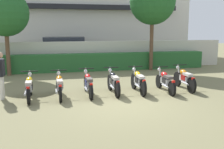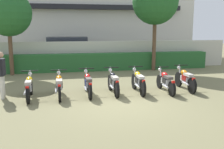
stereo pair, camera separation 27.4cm
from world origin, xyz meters
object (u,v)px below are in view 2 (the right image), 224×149
Objects in this scene: motorcycle_in_row_3 at (113,82)px; inspector_person at (1,71)px; motorcycle_in_row_2 at (88,83)px; tree_far_side at (155,2)px; motorcycle_in_row_5 at (166,81)px; tree_near_inspector at (8,13)px; motorcycle_in_row_0 at (29,87)px; parked_car at (70,51)px; motorcycle_in_row_1 at (59,85)px; motorcycle_in_row_4 at (138,81)px; motorcycle_in_row_6 at (185,79)px.

inspector_person reaches higher than motorcycle_in_row_3.
tree_far_side is at bearing -41.39° from motorcycle_in_row_2.
tree_far_side reaches higher than motorcycle_in_row_5.
tree_near_inspector reaches higher than motorcycle_in_row_0.
parked_car is 2.58× the size of motorcycle_in_row_1.
motorcycle_in_row_4 is (-2.51, -5.12, -3.50)m from tree_far_side.
parked_car is at bearing 72.20° from inspector_person.
motorcycle_in_row_4 is (2.23, -8.80, -0.48)m from parked_car.
tree_near_inspector is 7.30m from motorcycle_in_row_3.
motorcycle_in_row_1 is 0.94× the size of motorcycle_in_row_6.
parked_car is 5.47m from tree_near_inspector.
parked_car is 2.43× the size of motorcycle_in_row_6.
tree_near_inspector is 2.40× the size of motorcycle_in_row_0.
motorcycle_in_row_0 is 1.04m from motorcycle_in_row_1.
motorcycle_in_row_2 is (3.53, -5.03, -2.79)m from tree_near_inspector.
motorcycle_in_row_5 is at bearing -2.80° from inspector_person.
motorcycle_in_row_3 is 0.97× the size of motorcycle_in_row_5.
motorcycle_in_row_0 is 3.07m from motorcycle_in_row_3.
motorcycle_in_row_2 is (0.27, -8.78, -0.49)m from parked_car.
inspector_person is at bearing 91.30° from motorcycle_in_row_6.
parked_car is at bearing -12.97° from motorcycle_in_row_0.
motorcycle_in_row_0 is at bearing -96.57° from parked_car.
motorcycle_in_row_5 is (3.30, -8.92, -0.50)m from parked_car.
motorcycle_in_row_4 is at bearing -90.64° from motorcycle_in_row_3.
parked_car is 9.09m from motorcycle_in_row_4.
motorcycle_in_row_1 is 1.08× the size of inspector_person.
tree_near_inspector is at bearing 49.20° from motorcycle_in_row_4.
motorcycle_in_row_6 is at bearing -59.31° from parked_car.
parked_car is 8.80m from motorcycle_in_row_2.
motorcycle_in_row_5 is at bearing -94.75° from motorcycle_in_row_4.
motorcycle_in_row_4 is at bearing -88.51° from motorcycle_in_row_1.
motorcycle_in_row_1 and motorcycle_in_row_2 have the same top height.
motorcycle_in_row_0 is (-1.82, -8.93, -0.49)m from parked_car.
motorcycle_in_row_6 is at bearing -88.73° from motorcycle_in_row_1.
tree_far_side reaches higher than motorcycle_in_row_4.
motorcycle_in_row_5 is at bearing -92.78° from motorcycle_in_row_2.
motorcycle_in_row_5 is (4.09, -0.02, -0.01)m from motorcycle_in_row_1.
motorcycle_in_row_6 is at bearing -33.76° from tree_near_inspector.
tree_far_side is at bearing -47.17° from motorcycle_in_row_1.
motorcycle_in_row_0 is at bearing 92.25° from motorcycle_in_row_5.
tree_far_side is 2.81× the size of motorcycle_in_row_4.
parked_car is 1.04× the size of tree_near_inspector.
motorcycle_in_row_2 is 1.96m from motorcycle_in_row_4.
motorcycle_in_row_4 is at bearing 93.80° from motorcycle_in_row_6.
parked_car is at bearing 8.29° from motorcycle_in_row_3.
motorcycle_in_row_3 is at bearing -77.00° from parked_car.
motorcycle_in_row_1 is at bearing 94.12° from motorcycle_in_row_6.
motorcycle_in_row_1 is at bearing 91.91° from motorcycle_in_row_5.
parked_car is 2.51× the size of motorcycle_in_row_3.
motorcycle_in_row_3 is at bearing -2.26° from inspector_person.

